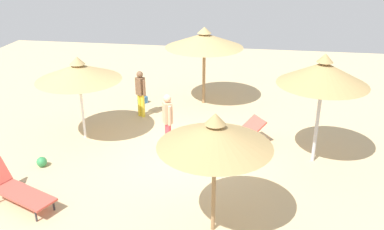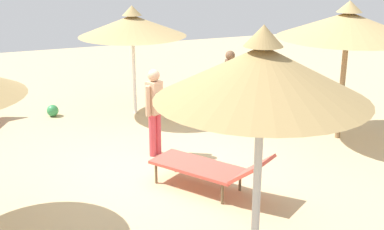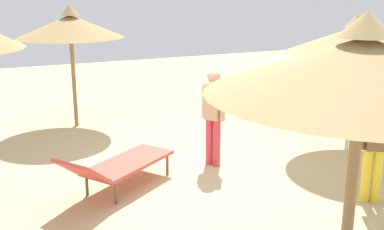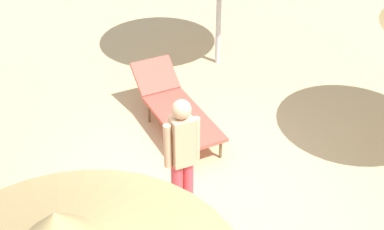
{
  "view_description": "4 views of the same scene",
  "coord_description": "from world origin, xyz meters",
  "px_view_note": "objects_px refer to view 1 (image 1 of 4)",
  "views": [
    {
      "loc": [
        -10.4,
        -1.73,
        5.54
      ],
      "look_at": [
        0.09,
        -0.09,
        1.04
      ],
      "focal_mm": 39.37,
      "sensor_mm": 36.0,
      "label": 1
    },
    {
      "loc": [
        -2.64,
        -7.84,
        3.66
      ],
      "look_at": [
        0.39,
        -0.27,
        0.99
      ],
      "focal_mm": 47.42,
      "sensor_mm": 36.0,
      "label": 2
    },
    {
      "loc": [
        6.67,
        -2.88,
        2.93
      ],
      "look_at": [
        0.4,
        -0.01,
        1.05
      ],
      "focal_mm": 43.98,
      "sensor_mm": 36.0,
      "label": 3
    },
    {
      "loc": [
        -0.73,
        5.32,
        4.65
      ],
      "look_at": [
        -0.03,
        -0.19,
        0.95
      ],
      "focal_mm": 50.33,
      "sensor_mm": 36.0,
      "label": 4
    }
  ],
  "objects_px": {
    "parasol_umbrella_far_left": "(78,72)",
    "person_standing_near_left": "(168,119)",
    "lounge_chair_edge": "(232,135)",
    "parasol_umbrella_center": "(204,40)",
    "handbag": "(143,100)",
    "beach_ball": "(42,162)",
    "parasol_umbrella_front": "(215,135)",
    "person_standing_back": "(141,91)",
    "lounge_chair_far_right": "(16,189)",
    "parasol_umbrella_near_right": "(323,73)"
  },
  "relations": [
    {
      "from": "parasol_umbrella_far_left",
      "to": "parasol_umbrella_center",
      "type": "bearing_deg",
      "value": -42.91
    },
    {
      "from": "parasol_umbrella_center",
      "to": "person_standing_near_left",
      "type": "bearing_deg",
      "value": 172.06
    },
    {
      "from": "parasol_umbrella_far_left",
      "to": "parasol_umbrella_front",
      "type": "distance_m",
      "value": 5.64
    },
    {
      "from": "handbag",
      "to": "parasol_umbrella_far_left",
      "type": "bearing_deg",
      "value": 161.67
    },
    {
      "from": "parasol_umbrella_front",
      "to": "handbag",
      "type": "distance_m",
      "value": 7.68
    },
    {
      "from": "lounge_chair_far_right",
      "to": "lounge_chair_edge",
      "type": "distance_m",
      "value": 5.72
    },
    {
      "from": "person_standing_near_left",
      "to": "parasol_umbrella_near_right",
      "type": "bearing_deg",
      "value": -91.1
    },
    {
      "from": "lounge_chair_edge",
      "to": "parasol_umbrella_near_right",
      "type": "bearing_deg",
      "value": -101.07
    },
    {
      "from": "parasol_umbrella_front",
      "to": "person_standing_back",
      "type": "relative_size",
      "value": 1.65
    },
    {
      "from": "parasol_umbrella_center",
      "to": "lounge_chair_edge",
      "type": "relative_size",
      "value": 1.37
    },
    {
      "from": "parasol_umbrella_far_left",
      "to": "person_standing_near_left",
      "type": "bearing_deg",
      "value": -97.63
    },
    {
      "from": "lounge_chair_edge",
      "to": "person_standing_near_left",
      "type": "relative_size",
      "value": 1.22
    },
    {
      "from": "parasol_umbrella_center",
      "to": "beach_ball",
      "type": "height_order",
      "value": "parasol_umbrella_center"
    },
    {
      "from": "parasol_umbrella_front",
      "to": "beach_ball",
      "type": "relative_size",
      "value": 9.6
    },
    {
      "from": "lounge_chair_edge",
      "to": "person_standing_back",
      "type": "xyz_separation_m",
      "value": [
        1.82,
        3.13,
        0.47
      ]
    },
    {
      "from": "person_standing_near_left",
      "to": "parasol_umbrella_center",
      "type": "bearing_deg",
      "value": -7.94
    },
    {
      "from": "parasol_umbrella_far_left",
      "to": "person_standing_near_left",
      "type": "distance_m",
      "value": 2.87
    },
    {
      "from": "parasol_umbrella_front",
      "to": "lounge_chair_far_right",
      "type": "distance_m",
      "value": 4.78
    },
    {
      "from": "lounge_chair_far_right",
      "to": "handbag",
      "type": "distance_m",
      "value": 6.51
    },
    {
      "from": "parasol_umbrella_center",
      "to": "handbag",
      "type": "distance_m",
      "value": 3.07
    },
    {
      "from": "parasol_umbrella_near_right",
      "to": "person_standing_near_left",
      "type": "relative_size",
      "value": 1.81
    },
    {
      "from": "parasol_umbrella_far_left",
      "to": "handbag",
      "type": "xyz_separation_m",
      "value": [
        2.95,
        -0.98,
        -1.9
      ]
    },
    {
      "from": "lounge_chair_edge",
      "to": "beach_ball",
      "type": "distance_m",
      "value": 5.16
    },
    {
      "from": "parasol_umbrella_center",
      "to": "person_standing_near_left",
      "type": "height_order",
      "value": "parasol_umbrella_center"
    },
    {
      "from": "parasol_umbrella_far_left",
      "to": "person_standing_near_left",
      "type": "relative_size",
      "value": 1.52
    },
    {
      "from": "parasol_umbrella_far_left",
      "to": "lounge_chair_edge",
      "type": "xyz_separation_m",
      "value": [
        0.01,
        -4.38,
        -1.63
      ]
    },
    {
      "from": "handbag",
      "to": "parasol_umbrella_center",
      "type": "bearing_deg",
      "value": -78.86
    },
    {
      "from": "parasol_umbrella_far_left",
      "to": "person_standing_near_left",
      "type": "xyz_separation_m",
      "value": [
        -0.35,
        -2.62,
        -1.12
      ]
    },
    {
      "from": "parasol_umbrella_far_left",
      "to": "parasol_umbrella_near_right",
      "type": "bearing_deg",
      "value": -93.71
    },
    {
      "from": "person_standing_back",
      "to": "beach_ball",
      "type": "distance_m",
      "value": 4.11
    },
    {
      "from": "parasol_umbrella_far_left",
      "to": "parasol_umbrella_center",
      "type": "distance_m",
      "value": 4.62
    },
    {
      "from": "lounge_chair_far_right",
      "to": "beach_ball",
      "type": "bearing_deg",
      "value": 9.06
    },
    {
      "from": "parasol_umbrella_far_left",
      "to": "parasol_umbrella_near_right",
      "type": "xyz_separation_m",
      "value": [
        -0.43,
        -6.58,
        0.41
      ]
    },
    {
      "from": "parasol_umbrella_front",
      "to": "person_standing_near_left",
      "type": "xyz_separation_m",
      "value": [
        3.35,
        1.63,
        -1.22
      ]
    },
    {
      "from": "lounge_chair_edge",
      "to": "beach_ball",
      "type": "height_order",
      "value": "lounge_chair_edge"
    },
    {
      "from": "parasol_umbrella_front",
      "to": "beach_ball",
      "type": "xyz_separation_m",
      "value": [
        1.86,
        4.69,
        -2.01
      ]
    },
    {
      "from": "beach_ball",
      "to": "parasol_umbrella_far_left",
      "type": "bearing_deg",
      "value": -13.45
    },
    {
      "from": "handbag",
      "to": "beach_ball",
      "type": "relative_size",
      "value": 1.61
    },
    {
      "from": "parasol_umbrella_far_left",
      "to": "person_standing_back",
      "type": "bearing_deg",
      "value": -34.31
    },
    {
      "from": "parasol_umbrella_front",
      "to": "person_standing_back",
      "type": "xyz_separation_m",
      "value": [
        5.53,
        3.0,
        -1.26
      ]
    },
    {
      "from": "parasol_umbrella_front",
      "to": "lounge_chair_far_right",
      "type": "height_order",
      "value": "parasol_umbrella_front"
    },
    {
      "from": "parasol_umbrella_front",
      "to": "lounge_chair_far_right",
      "type": "xyz_separation_m",
      "value": [
        0.24,
        4.44,
        -1.77
      ]
    },
    {
      "from": "person_standing_near_left",
      "to": "beach_ball",
      "type": "distance_m",
      "value": 3.49
    },
    {
      "from": "parasol_umbrella_near_right",
      "to": "beach_ball",
      "type": "bearing_deg",
      "value": 101.37
    },
    {
      "from": "parasol_umbrella_center",
      "to": "lounge_chair_edge",
      "type": "height_order",
      "value": "parasol_umbrella_center"
    },
    {
      "from": "parasol_umbrella_near_right",
      "to": "handbag",
      "type": "bearing_deg",
      "value": 58.93
    },
    {
      "from": "parasol_umbrella_center",
      "to": "parasol_umbrella_near_right",
      "type": "height_order",
      "value": "parasol_umbrella_near_right"
    },
    {
      "from": "parasol_umbrella_near_right",
      "to": "parasol_umbrella_front",
      "type": "height_order",
      "value": "parasol_umbrella_near_right"
    },
    {
      "from": "lounge_chair_edge",
      "to": "handbag",
      "type": "relative_size",
      "value": 4.62
    },
    {
      "from": "parasol_umbrella_center",
      "to": "parasol_umbrella_front",
      "type": "distance_m",
      "value": 7.16
    }
  ]
}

